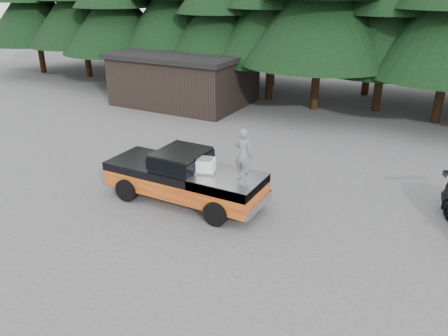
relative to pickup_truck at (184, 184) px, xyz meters
The scene contains 6 objects.
ground 1.38m from the pickup_truck, ahead, with size 120.00×120.00×0.00m, color #474749.
pickup_truck is the anchor object (origin of this frame).
truck_cab 0.97m from the pickup_truck, behind, with size 1.66×1.90×0.59m, color black.
air_compressor 1.26m from the pickup_truck, ahead, with size 0.66×0.55×0.45m, color silver.
man_on_bed 2.78m from the pickup_truck, ahead, with size 0.64×0.42×1.77m, color slate.
utility_building 14.35m from the pickup_truck, 122.97° to the left, with size 8.40×6.40×3.30m.
Camera 1 is at (6.80, -11.83, 7.30)m, focal length 35.00 mm.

